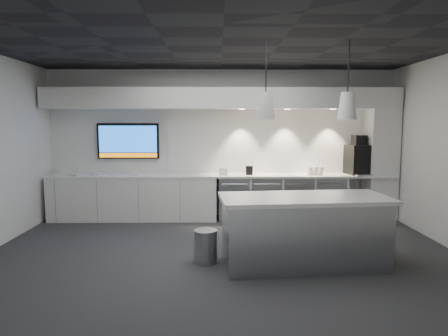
{
  "coord_description": "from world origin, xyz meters",
  "views": [
    {
      "loc": [
        -0.06,
        -5.73,
        1.94
      ],
      "look_at": [
        0.04,
        1.1,
        1.15
      ],
      "focal_mm": 32.0,
      "sensor_mm": 36.0,
      "label": 1
    }
  ],
  "objects_px": {
    "wall_tv": "(128,141)",
    "bin": "(206,246)",
    "island": "(304,231)",
    "coffee_machine": "(358,158)"
  },
  "relations": [
    {
      "from": "bin",
      "to": "coffee_machine",
      "type": "relative_size",
      "value": 0.58
    },
    {
      "from": "island",
      "to": "wall_tv",
      "type": "bearing_deg",
      "value": 130.56
    },
    {
      "from": "island",
      "to": "coffee_machine",
      "type": "xyz_separation_m",
      "value": [
        1.66,
        2.68,
        0.74
      ]
    },
    {
      "from": "bin",
      "to": "coffee_machine",
      "type": "xyz_separation_m",
      "value": [
        2.99,
        2.55,
        0.99
      ]
    },
    {
      "from": "island",
      "to": "bin",
      "type": "xyz_separation_m",
      "value": [
        -1.33,
        0.13,
        -0.25
      ]
    },
    {
      "from": "island",
      "to": "coffee_machine",
      "type": "height_order",
      "value": "coffee_machine"
    },
    {
      "from": "wall_tv",
      "to": "island",
      "type": "bearing_deg",
      "value": -44.39
    },
    {
      "from": "wall_tv",
      "to": "bin",
      "type": "height_order",
      "value": "wall_tv"
    },
    {
      "from": "wall_tv",
      "to": "bin",
      "type": "xyz_separation_m",
      "value": [
        1.66,
        -2.8,
        -1.33
      ]
    },
    {
      "from": "bin",
      "to": "coffee_machine",
      "type": "height_order",
      "value": "coffee_machine"
    }
  ]
}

